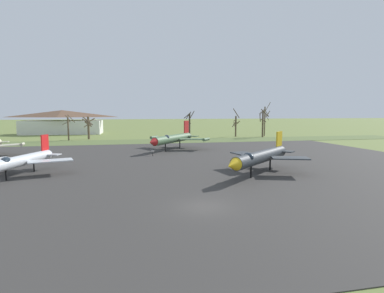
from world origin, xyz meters
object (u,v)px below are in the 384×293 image
object	(u,v)px
info_placard_front_left	(153,153)
jet_fighter_front_right	(19,161)
jet_fighter_front_left	(173,138)
visitor_building	(62,122)
jet_fighter_rear_left	(260,157)

from	to	relation	value
info_placard_front_left	jet_fighter_front_right	bearing A→B (deg)	-140.93
jet_fighter_front_left	info_placard_front_left	xyz separation A→B (m)	(-4.50, -7.59, -1.65)
jet_fighter_front_right	visitor_building	bearing A→B (deg)	97.62
jet_fighter_front_right	visitor_building	size ratio (longest dim) A/B	0.47
jet_fighter_front_right	info_placard_front_left	bearing A→B (deg)	39.07
jet_fighter_rear_left	visitor_building	bearing A→B (deg)	115.89
info_placard_front_left	visitor_building	distance (m)	63.93
jet_fighter_rear_left	visitor_building	distance (m)	84.48
jet_fighter_front_left	jet_fighter_front_right	bearing A→B (deg)	-134.91
visitor_building	info_placard_front_left	bearing A→B (deg)	-66.32
info_placard_front_left	jet_fighter_rear_left	xyz separation A→B (m)	(11.24, -17.51, 1.53)
jet_fighter_front_right	jet_fighter_front_left	bearing A→B (deg)	45.09
jet_fighter_rear_left	info_placard_front_left	bearing A→B (deg)	122.69
jet_fighter_front_right	visitor_building	distance (m)	72.18
jet_fighter_front_right	jet_fighter_rear_left	bearing A→B (deg)	-9.30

